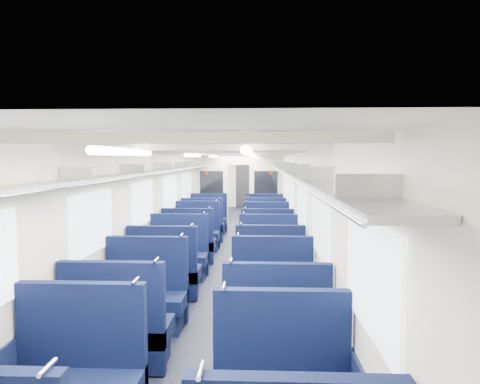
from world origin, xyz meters
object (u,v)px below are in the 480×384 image
(bulkhead, at_px, (239,189))
(seat_19, at_px, (265,222))
(seat_6, at_px, (145,299))
(seat_11, at_px, (268,259))
(seat_5, at_px, (276,336))
(seat_14, at_px, (197,235))
(seat_15, at_px, (266,236))
(seat_18, at_px, (208,221))
(seat_12, at_px, (189,245))
(seat_7, at_px, (272,299))
(seat_16, at_px, (203,228))
(end_door, at_px, (244,185))
(seat_4, at_px, (117,333))
(seat_9, at_px, (270,273))
(seat_13, at_px, (267,246))
(seat_10, at_px, (178,258))
(seat_17, at_px, (265,227))
(seat_8, at_px, (165,275))

(bulkhead, bearing_deg, seat_19, -59.72)
(seat_6, xyz_separation_m, seat_11, (1.66, 2.34, 0.00))
(seat_5, distance_m, seat_14, 6.04)
(bulkhead, height_order, seat_14, bulkhead)
(seat_6, xyz_separation_m, seat_15, (1.66, 4.58, 0.00))
(seat_11, height_order, seat_19, same)
(seat_15, height_order, seat_18, same)
(seat_12, height_order, seat_15, same)
(seat_7, bearing_deg, seat_16, 106.21)
(bulkhead, relative_size, seat_14, 2.32)
(bulkhead, relative_size, seat_7, 2.32)
(bulkhead, distance_m, seat_16, 2.86)
(end_door, bearing_deg, seat_4, -93.18)
(bulkhead, bearing_deg, seat_11, -82.20)
(seat_6, distance_m, seat_7, 1.66)
(seat_7, distance_m, seat_19, 6.89)
(seat_6, height_order, seat_9, same)
(end_door, height_order, seat_11, end_door)
(seat_15, xyz_separation_m, seat_18, (-1.66, 2.45, 0.00))
(seat_14, bearing_deg, seat_4, -90.00)
(bulkhead, xyz_separation_m, seat_5, (0.83, -9.47, -0.86))
(seat_11, distance_m, seat_13, 1.16)
(seat_5, xyz_separation_m, seat_10, (-1.66, 3.39, 0.00))
(seat_11, xyz_separation_m, seat_19, (0.00, 4.64, 0.00))
(seat_14, bearing_deg, seat_17, 36.35)
(seat_10, xyz_separation_m, seat_11, (1.66, 0.02, 0.00))
(seat_6, bearing_deg, seat_9, 38.78)
(seat_13, bearing_deg, end_door, 94.58)
(end_door, height_order, seat_13, end_door)
(seat_4, bearing_deg, seat_18, 90.00)
(seat_17, bearing_deg, seat_10, -114.55)
(seat_16, bearing_deg, seat_11, -64.38)
(seat_13, relative_size, seat_17, 1.00)
(seat_11, height_order, seat_13, same)
(seat_12, bearing_deg, seat_4, -90.00)
(bulkhead, relative_size, seat_18, 2.32)
(seat_7, relative_size, seat_14, 1.00)
(seat_8, height_order, seat_19, same)
(seat_5, xyz_separation_m, seat_12, (-1.66, 4.57, 0.00))
(bulkhead, distance_m, seat_11, 6.18)
(seat_6, height_order, seat_18, same)
(seat_6, relative_size, seat_15, 1.00)
(seat_7, relative_size, seat_12, 1.00)
(seat_11, bearing_deg, seat_14, 124.71)
(bulkhead, distance_m, seat_14, 3.85)
(seat_6, relative_size, seat_17, 1.00)
(seat_7, height_order, seat_17, same)
(seat_17, height_order, seat_18, same)
(seat_7, distance_m, seat_14, 4.93)
(seat_6, bearing_deg, seat_12, 90.00)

